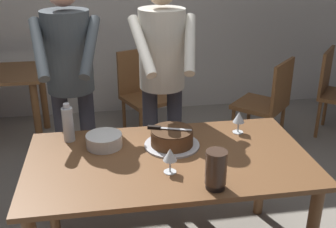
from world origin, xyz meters
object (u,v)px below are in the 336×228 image
(plate_stack, at_px, (104,141))
(hurricane_lamp, at_px, (216,170))
(wine_glass_far, at_px, (170,155))
(background_chair_0, at_px, (144,91))
(person_cutting_cake, at_px, (162,70))
(person_standing_beside, at_px, (70,73))
(water_bottle, at_px, (68,124))
(cake_on_platter, at_px, (172,138))
(cake_knife, at_px, (160,128))
(main_dining_table, at_px, (169,173))
(background_chair_1, at_px, (336,90))
(wine_glass_near, at_px, (239,118))
(background_chair_2, at_px, (267,101))

(plate_stack, bearing_deg, hurricane_lamp, -45.01)
(wine_glass_far, xyz_separation_m, background_chair_0, (0.06, 2.02, -0.36))
(wine_glass_far, xyz_separation_m, person_cutting_cake, (0.08, 0.83, 0.22))
(plate_stack, height_order, hurricane_lamp, hurricane_lamp)
(person_standing_beside, bearing_deg, water_bottle, -91.37)
(cake_on_platter, height_order, water_bottle, water_bottle)
(cake_knife, bearing_deg, plate_stack, 173.90)
(main_dining_table, xyz_separation_m, cake_on_platter, (0.04, 0.14, 0.16))
(water_bottle, xyz_separation_m, person_cutting_cake, (0.64, 0.34, 0.21))
(person_cutting_cake, distance_m, background_chair_1, 2.23)
(water_bottle, xyz_separation_m, person_standing_beside, (0.01, 0.37, 0.21))
(background_chair_0, height_order, background_chair_1, same)
(plate_stack, bearing_deg, wine_glass_near, 3.96)
(person_cutting_cake, relative_size, background_chair_0, 1.91)
(cake_on_platter, bearing_deg, background_chair_2, 47.61)
(main_dining_table, bearing_deg, person_cutting_cake, 84.74)
(plate_stack, relative_size, person_standing_beside, 0.13)
(plate_stack, bearing_deg, background_chair_1, 30.16)
(wine_glass_near, xyz_separation_m, background_chair_0, (-0.46, 1.60, -0.36))
(water_bottle, bearing_deg, cake_knife, -15.55)
(background_chair_2, bearing_deg, wine_glass_near, -121.13)
(wine_glass_near, bearing_deg, background_chair_1, 41.25)
(person_cutting_cake, bearing_deg, water_bottle, -151.89)
(cake_knife, distance_m, water_bottle, 0.58)
(cake_knife, bearing_deg, cake_on_platter, -18.71)
(person_standing_beside, xyz_separation_m, background_chair_1, (2.58, 0.89, -0.58))
(plate_stack, relative_size, background_chair_2, 0.24)
(cake_on_platter, distance_m, wine_glass_near, 0.48)
(wine_glass_near, xyz_separation_m, background_chair_1, (1.51, 1.32, -0.36))
(person_cutting_cake, relative_size, background_chair_2, 1.91)
(background_chair_1, bearing_deg, wine_glass_far, -139.33)
(plate_stack, xyz_separation_m, hurricane_lamp, (0.55, -0.55, 0.07))
(cake_on_platter, height_order, cake_knife, cake_knife)
(cake_knife, bearing_deg, hurricane_lamp, -67.94)
(cake_knife, bearing_deg, background_chair_2, 45.43)
(cake_knife, bearing_deg, person_cutting_cake, 80.07)
(person_standing_beside, bearing_deg, background_chair_2, 21.79)
(water_bottle, height_order, person_standing_beside, person_standing_beside)
(main_dining_table, bearing_deg, water_bottle, 151.44)
(cake_on_platter, bearing_deg, plate_stack, 171.73)
(person_cutting_cake, xyz_separation_m, background_chair_2, (1.13, 0.74, -0.58))
(person_standing_beside, relative_size, background_chair_1, 1.91)
(main_dining_table, relative_size, background_chair_1, 1.83)
(wine_glass_far, bearing_deg, person_cutting_cake, 84.35)
(main_dining_table, height_order, cake_knife, cake_knife)
(wine_glass_far, height_order, person_standing_beside, person_standing_beside)
(person_standing_beside, bearing_deg, background_chair_1, 18.98)
(main_dining_table, height_order, wine_glass_far, wine_glass_far)
(cake_on_platter, bearing_deg, background_chair_1, 36.22)
(background_chair_0, xyz_separation_m, background_chair_1, (1.97, -0.28, 0.00))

